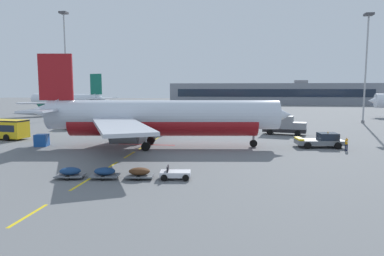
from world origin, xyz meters
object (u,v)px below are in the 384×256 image
at_px(airliner_far_center, 66,101).
at_px(baggage_train, 122,173).
at_px(airliner_foreground, 159,117).
at_px(pushback_tug, 321,140).
at_px(apron_light_mast_near, 65,54).
at_px(catering_truck, 75,120).
at_px(uld_cargo_container, 42,140).
at_px(fuel_service_truck, 283,125).
at_px(apron_light_mast_far, 367,55).
at_px(ground_crew_worker, 346,143).

height_order(airliner_far_center, baggage_train, airliner_far_center).
bearing_deg(airliner_foreground, pushback_tug, 7.60).
bearing_deg(airliner_foreground, apron_light_mast_near, 130.90).
xyz_separation_m(catering_truck, baggage_train, (22.20, -35.56, -1.11)).
relative_size(airliner_far_center, uld_cargo_container, 17.43).
xyz_separation_m(catering_truck, apron_light_mast_near, (-11.10, 18.43, 14.64)).
bearing_deg(pushback_tug, baggage_train, -137.24).
bearing_deg(fuel_service_truck, apron_light_mast_far, 48.02).
bearing_deg(uld_cargo_container, apron_light_mast_near, 113.21).
distance_m(ground_crew_worker, apron_light_mast_far, 41.94).
relative_size(airliner_foreground, ground_crew_worker, 20.20).
relative_size(baggage_train, apron_light_mast_far, 0.49).
bearing_deg(ground_crew_worker, apron_light_mast_far, 69.13).
xyz_separation_m(airliner_far_center, fuel_service_truck, (60.11, -40.57, -2.18)).
relative_size(pushback_tug, baggage_train, 0.53).
height_order(airliner_foreground, ground_crew_worker, airliner_foreground).
relative_size(fuel_service_truck, uld_cargo_container, 3.93).
distance_m(uld_cargo_container, apron_light_mast_near, 45.43).
distance_m(baggage_train, uld_cargo_container, 22.10).
bearing_deg(apron_light_mast_near, pushback_tug, -32.92).
xyz_separation_m(baggage_train, apron_light_mast_near, (-33.29, 53.99, 15.75)).
bearing_deg(apron_light_mast_near, ground_crew_worker, -33.51).
relative_size(airliner_foreground, pushback_tug, 5.57).
xyz_separation_m(airliner_far_center, baggage_train, (42.97, -71.86, -3.30)).
bearing_deg(catering_truck, airliner_far_center, 119.78).
distance_m(airliner_far_center, ground_crew_worker, 86.17).
bearing_deg(catering_truck, pushback_tug, -21.05).
bearing_deg(catering_truck, airliner_foreground, -41.81).
xyz_separation_m(pushback_tug, airliner_far_center, (-63.60, 52.78, 2.93)).
bearing_deg(pushback_tug, catering_truck, 158.95).
relative_size(ground_crew_worker, apron_light_mast_far, 0.07).
bearing_deg(pushback_tug, fuel_service_truck, 105.97).
height_order(fuel_service_truck, apron_light_mast_far, apron_light_mast_far).
bearing_deg(apron_light_mast_near, fuel_service_truck, -24.23).
xyz_separation_m(ground_crew_worker, apron_light_mast_far, (14.09, 36.95, 13.95)).
bearing_deg(uld_cargo_container, baggage_train, -41.84).
xyz_separation_m(airliner_far_center, apron_light_mast_near, (9.68, -17.87, 12.45)).
relative_size(apron_light_mast_near, apron_light_mast_far, 1.10).
height_order(catering_truck, baggage_train, catering_truck).
xyz_separation_m(pushback_tug, apron_light_mast_near, (-53.93, 34.91, 15.38)).
bearing_deg(baggage_train, apron_light_mast_far, 55.23).
relative_size(pushback_tug, apron_light_mast_near, 0.24).
distance_m(pushback_tug, fuel_service_truck, 12.72).
distance_m(catering_truck, apron_light_mast_near, 26.02).
xyz_separation_m(baggage_train, uld_cargo_container, (-16.46, 14.74, 0.27)).
xyz_separation_m(pushback_tug, baggage_train, (-20.63, -19.08, -0.37)).
distance_m(fuel_service_truck, apron_light_mast_far, 32.82).
distance_m(catering_truck, uld_cargo_container, 21.62).
height_order(airliner_far_center, ground_crew_worker, airliner_far_center).
relative_size(airliner_foreground, catering_truck, 4.71).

